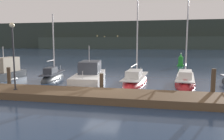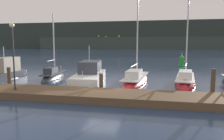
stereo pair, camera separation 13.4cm
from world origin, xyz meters
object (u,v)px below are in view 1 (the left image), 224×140
object	(u,v)px
sailboat_berth_6	(185,83)
dock_lamppost	(13,46)
motorboat_berth_2	(5,75)
sailboat_berth_3	(53,78)
channel_buoy	(181,61)
motorboat_berth_4	(89,79)
sailboat_berth_5	(136,81)

from	to	relation	value
sailboat_berth_6	dock_lamppost	size ratio (longest dim) A/B	2.11
motorboat_berth_2	sailboat_berth_3	bearing A→B (deg)	14.48
channel_buoy	sailboat_berth_3	bearing A→B (deg)	-130.98
motorboat_berth_4	channel_buoy	world-z (taller)	motorboat_berth_4
sailboat_berth_5	sailboat_berth_6	distance (m)	4.30
motorboat_berth_2	motorboat_berth_4	bearing A→B (deg)	-1.43
dock_lamppost	sailboat_berth_6	bearing A→B (deg)	31.03
sailboat_berth_3	motorboat_berth_4	xyz separation A→B (m)	(4.16, -1.37, 0.25)
motorboat_berth_2	sailboat_berth_3	world-z (taller)	sailboat_berth_3
sailboat_berth_6	motorboat_berth_2	bearing A→B (deg)	-176.05
motorboat_berth_2	motorboat_berth_4	world-z (taller)	motorboat_berth_4
sailboat_berth_6	channel_buoy	distance (m)	15.82
sailboat_berth_3	motorboat_berth_2	bearing A→B (deg)	-165.52
sailboat_berth_3	dock_lamppost	bearing A→B (deg)	-83.46
motorboat_berth_2	channel_buoy	xyz separation A→B (m)	(18.17, 16.92, 0.34)
sailboat_berth_5	channel_buoy	size ratio (longest dim) A/B	5.56
sailboat_berth_3	sailboat_berth_5	xyz separation A→B (m)	(8.12, -0.18, 0.02)
sailboat_berth_5	sailboat_berth_6	xyz separation A→B (m)	(4.29, 0.19, -0.03)
sailboat_berth_3	dock_lamppost	distance (m)	7.73
motorboat_berth_2	dock_lamppost	bearing A→B (deg)	-47.80
sailboat_berth_6	channel_buoy	size ratio (longest dim) A/B	4.48
sailboat_berth_5	channel_buoy	xyz separation A→B (m)	(5.57, 15.95, 0.64)
motorboat_berth_2	sailboat_berth_5	world-z (taller)	sailboat_berth_5
motorboat_berth_2	channel_buoy	world-z (taller)	motorboat_berth_2
motorboat_berth_2	sailboat_berth_6	size ratio (longest dim) A/B	0.62
motorboat_berth_4	motorboat_berth_2	bearing A→B (deg)	178.57
motorboat_berth_4	sailboat_berth_5	world-z (taller)	sailboat_berth_5
sailboat_berth_3	sailboat_berth_5	bearing A→B (deg)	-1.28
sailboat_berth_3	sailboat_berth_6	world-z (taller)	sailboat_berth_6
motorboat_berth_4	sailboat_berth_6	size ratio (longest dim) A/B	0.80
motorboat_berth_4	sailboat_berth_5	size ratio (longest dim) A/B	0.65
sailboat_berth_3	channel_buoy	distance (m)	20.89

